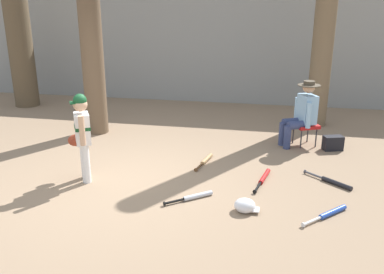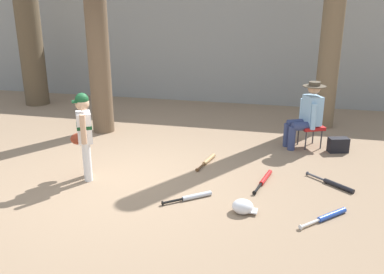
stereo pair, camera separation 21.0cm
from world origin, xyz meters
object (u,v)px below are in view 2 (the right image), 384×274
(bat_red_barrel, at_px, (265,179))
(batting_helmet_white, at_px, (243,207))
(tree_near_player, at_px, (95,7))
(handbag_beside_stool, at_px, (338,145))
(young_ballplayer, at_px, (84,131))
(tree_behind_spectator, at_px, (334,13))
(bat_aluminum_silver, at_px, (193,197))
(folding_stool, at_px, (310,128))
(bat_blue_youth, at_px, (329,216))
(seated_spectator, at_px, (307,113))
(bat_black_composite, at_px, (335,184))
(bat_wood_tan, at_px, (208,160))
(tree_far_left, at_px, (28,22))

(bat_red_barrel, bearing_deg, batting_helmet_white, -101.08)
(tree_near_player, bearing_deg, handbag_beside_stool, -2.15)
(young_ballplayer, bearing_deg, tree_near_player, 109.71)
(tree_behind_spectator, xyz_separation_m, batting_helmet_white, (-1.20, -4.20, -2.25))
(young_ballplayer, bearing_deg, bat_aluminum_silver, -10.01)
(folding_stool, bearing_deg, handbag_beside_stool, -20.06)
(handbag_beside_stool, bearing_deg, bat_blue_youth, -97.56)
(young_ballplayer, height_order, bat_red_barrel, young_ballplayer)
(tree_behind_spectator, height_order, handbag_beside_stool, tree_behind_spectator)
(handbag_beside_stool, height_order, bat_aluminum_silver, handbag_beside_stool)
(seated_spectator, relative_size, bat_black_composite, 1.85)
(bat_wood_tan, relative_size, bat_blue_youth, 1.19)
(handbag_beside_stool, xyz_separation_m, batting_helmet_white, (-1.37, -2.59, -0.05))
(bat_blue_youth, bearing_deg, bat_black_composite, 80.89)
(tree_behind_spectator, relative_size, seated_spectator, 4.39)
(tree_near_player, relative_size, folding_stool, 10.36)
(bat_black_composite, xyz_separation_m, bat_aluminum_silver, (-1.89, -0.87, 0.00))
(young_ballplayer, relative_size, tree_far_left, 0.26)
(tree_near_player, relative_size, bat_wood_tan, 7.62)
(tree_behind_spectator, relative_size, bat_black_composite, 8.11)
(bat_blue_youth, bearing_deg, young_ballplayer, 173.10)
(handbag_beside_stool, relative_size, bat_red_barrel, 0.41)
(folding_stool, distance_m, batting_helmet_white, 2.92)
(bat_red_barrel, xyz_separation_m, batting_helmet_white, (-0.20, -1.02, 0.05))
(handbag_beside_stool, bearing_deg, seated_spectator, 166.77)
(tree_near_player, height_order, bat_red_barrel, tree_near_player)
(young_ballplayer, bearing_deg, bat_blue_youth, -6.90)
(folding_stool, relative_size, bat_blue_youth, 0.87)
(folding_stool, bearing_deg, bat_wood_tan, -143.66)
(folding_stool, height_order, tree_far_left, tree_far_left)
(seated_spectator, distance_m, bat_aluminum_silver, 2.98)
(bat_aluminum_silver, bearing_deg, bat_red_barrel, 42.21)
(tree_near_player, xyz_separation_m, bat_wood_tan, (2.44, -1.21, -2.41))
(tree_far_left, distance_m, bat_red_barrel, 7.38)
(tree_near_player, xyz_separation_m, batting_helmet_white, (3.21, -2.76, -2.36))
(folding_stool, height_order, handbag_beside_stool, folding_stool)
(young_ballplayer, distance_m, bat_wood_tan, 2.06)
(young_ballplayer, xyz_separation_m, bat_aluminum_silver, (1.71, -0.30, -0.71))
(bat_black_composite, xyz_separation_m, batting_helmet_white, (-1.19, -1.07, 0.05))
(young_ballplayer, xyz_separation_m, bat_wood_tan, (1.63, 1.04, -0.71))
(folding_stool, relative_size, bat_red_barrel, 0.65)
(tree_behind_spectator, bearing_deg, bat_blue_youth, -92.29)
(young_ballplayer, xyz_separation_m, batting_helmet_white, (2.40, -0.51, -0.66))
(tree_behind_spectator, relative_size, bat_blue_youth, 8.63)
(tree_far_left, bearing_deg, bat_aluminum_silver, -39.61)
(tree_behind_spectator, relative_size, bat_aluminum_silver, 8.87)
(folding_stool, xyz_separation_m, batting_helmet_white, (-0.88, -2.77, -0.28))
(bat_blue_youth, relative_size, batting_helmet_white, 1.91)
(seated_spectator, xyz_separation_m, batting_helmet_white, (-0.79, -2.72, -0.56))
(bat_aluminum_silver, bearing_deg, bat_black_composite, 24.66)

